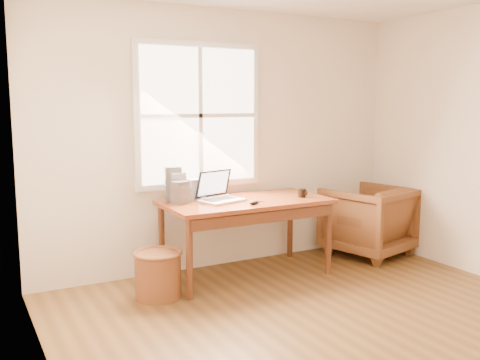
# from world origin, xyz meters

# --- Properties ---
(room_shell) EXTENTS (4.04, 4.54, 2.64)m
(room_shell) POSITION_xyz_m (-0.02, 0.16, 1.32)
(room_shell) COLOR brown
(room_shell) RESTS_ON ground
(desk) EXTENTS (1.60, 0.80, 0.04)m
(desk) POSITION_xyz_m (0.00, 1.80, 0.73)
(desk) COLOR brown
(desk) RESTS_ON room_shell
(armchair) EXTENTS (1.00, 1.02, 0.77)m
(armchair) POSITION_xyz_m (1.55, 1.80, 0.38)
(armchair) COLOR brown
(armchair) RESTS_ON room_shell
(wicker_stool) EXTENTS (0.52, 0.52, 0.40)m
(wicker_stool) POSITION_xyz_m (-0.96, 1.63, 0.20)
(wicker_stool) COLOR brown
(wicker_stool) RESTS_ON room_shell
(laptop) EXTENTS (0.47, 0.49, 0.28)m
(laptop) POSITION_xyz_m (-0.25, 1.82, 0.89)
(laptop) COLOR #B2B4B9
(laptop) RESTS_ON desk
(mouse) EXTENTS (0.11, 0.08, 0.03)m
(mouse) POSITION_xyz_m (-0.05, 1.56, 0.77)
(mouse) COLOR black
(mouse) RESTS_ON desk
(coffee_mug) EXTENTS (0.10, 0.10, 0.09)m
(coffee_mug) POSITION_xyz_m (0.56, 1.67, 0.79)
(coffee_mug) COLOR black
(coffee_mug) RESTS_ON desk
(cd_stack_a) EXTENTS (0.15, 0.13, 0.28)m
(cd_stack_a) POSITION_xyz_m (-0.62, 2.03, 0.89)
(cd_stack_a) COLOR silver
(cd_stack_a) RESTS_ON desk
(cd_stack_b) EXTENTS (0.17, 0.16, 0.21)m
(cd_stack_b) POSITION_xyz_m (-0.63, 1.91, 0.85)
(cd_stack_b) COLOR #29292E
(cd_stack_b) RESTS_ON desk
(cd_stack_c) EXTENTS (0.18, 0.16, 0.33)m
(cd_stack_c) POSITION_xyz_m (-0.64, 2.06, 0.92)
(cd_stack_c) COLOR gray
(cd_stack_c) RESTS_ON desk
(cd_stack_d) EXTENTS (0.16, 0.14, 0.20)m
(cd_stack_d) POSITION_xyz_m (-0.41, 2.06, 0.85)
(cd_stack_d) COLOR silver
(cd_stack_d) RESTS_ON desk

